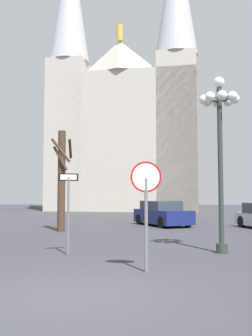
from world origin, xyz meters
TOP-DOWN VIEW (x-y plane):
  - ground_plane at (0.00, 0.00)m, footprint 120.00×120.00m
  - cathedral at (-1.86, 37.78)m, footprint 17.82×15.23m
  - stop_sign at (1.32, 2.17)m, footprint 0.75×0.14m
  - one_way_arrow_sign at (-1.14, 4.54)m, footprint 0.57×0.25m
  - street_lamp at (3.63, 5.26)m, footprint 1.29×1.29m
  - bare_tree at (-3.16, 11.66)m, footprint 0.99×1.09m
  - parked_car_far_navy at (1.94, 15.51)m, footprint 3.57×4.49m

SIDE VIEW (x-z plane):
  - ground_plane at x=0.00m, z-range 0.00..0.00m
  - parked_car_far_navy at x=1.94m, z-range -0.04..1.42m
  - one_way_arrow_sign at x=-1.14m, z-range 0.29..2.79m
  - stop_sign at x=1.32m, z-range 0.53..3.17m
  - bare_tree at x=-3.16m, z-range 0.12..5.18m
  - street_lamp at x=3.63m, z-range 1.11..6.77m
  - cathedral at x=-1.86m, z-range -6.43..26.88m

